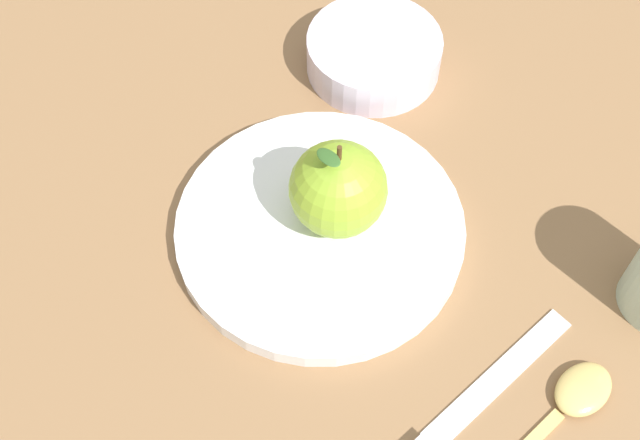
% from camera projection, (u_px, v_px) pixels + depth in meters
% --- Properties ---
extents(ground_plane, '(2.40, 2.40, 0.00)m').
position_uv_depth(ground_plane, '(331.00, 260.00, 0.64)').
color(ground_plane, olive).
extents(dinner_plate, '(0.23, 0.23, 0.02)m').
position_uv_depth(dinner_plate, '(320.00, 228.00, 0.64)').
color(dinner_plate, white).
rests_on(dinner_plate, ground_plane).
extents(apple, '(0.08, 0.08, 0.09)m').
position_uv_depth(apple, '(338.00, 189.00, 0.61)').
color(apple, '#8CB22D').
rests_on(apple, dinner_plate).
extents(side_bowl, '(0.12, 0.12, 0.04)m').
position_uv_depth(side_bowl, '(374.00, 51.00, 0.73)').
color(side_bowl, silver).
rests_on(side_bowl, ground_plane).
extents(knife, '(0.22, 0.02, 0.01)m').
position_uv_depth(knife, '(441.00, 432.00, 0.56)').
color(knife, silver).
rests_on(knife, ground_plane).
extents(spoon, '(0.16, 0.04, 0.01)m').
position_uv_depth(spoon, '(567.00, 405.00, 0.57)').
color(spoon, '#D8B766').
rests_on(spoon, ground_plane).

